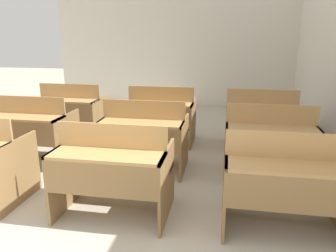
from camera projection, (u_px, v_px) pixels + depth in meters
wall_back at (174, 45)px, 8.08m from camera, size 5.96×0.06×2.97m
bench_front_center at (113, 170)px, 3.16m from camera, size 1.07×0.74×0.94m
bench_front_right at (285, 182)px, 2.90m from camera, size 1.07×0.74×0.94m
bench_second_left at (31, 129)px, 4.52m from camera, size 1.07×0.74×0.94m
bench_second_center at (144, 135)px, 4.24m from camera, size 1.07×0.74×0.94m
bench_second_right at (269, 142)px, 4.00m from camera, size 1.07×0.74×0.94m
bench_third_left at (71, 111)px, 5.63m from camera, size 1.07×0.74×0.94m
bench_third_center at (161, 115)px, 5.35m from camera, size 1.07×0.74×0.94m
bench_third_right at (261, 119)px, 5.07m from camera, size 1.07×0.74×0.94m
wastepaper_bin at (299, 129)px, 5.59m from camera, size 0.30×0.30×0.35m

